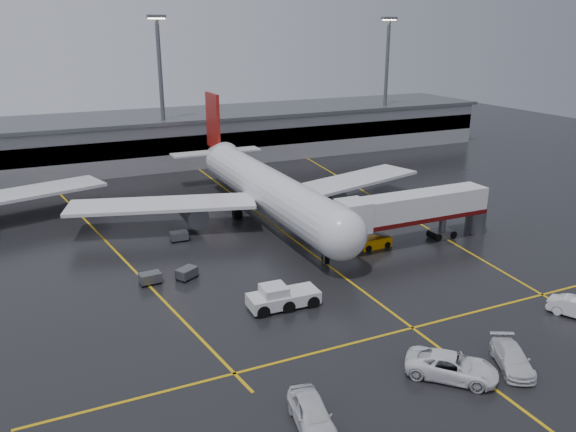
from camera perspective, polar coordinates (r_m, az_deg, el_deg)
name	(u,v)px	position (r m, az deg, el deg)	size (l,w,h in m)	color
ground	(296,242)	(66.07, 0.84, -2.57)	(220.00, 220.00, 0.00)	black
apron_line_centre	(296,242)	(66.06, 0.84, -2.57)	(0.25, 90.00, 0.02)	gold
apron_line_stop	(412,328)	(49.01, 12.28, -10.82)	(60.00, 0.25, 0.02)	gold
apron_line_left	(104,240)	(70.00, -17.80, -2.26)	(0.25, 70.00, 0.02)	gold
apron_line_right	(379,200)	(82.88, 9.09, 1.56)	(0.25, 70.00, 0.02)	gold
terminal	(184,136)	(108.67, -10.28, 7.79)	(122.00, 19.00, 8.60)	gray
light_mast_mid	(161,84)	(100.43, -12.53, 12.68)	(3.00, 1.20, 25.45)	#595B60
light_mast_right	(386,75)	(118.66, 9.76, 13.63)	(3.00, 1.20, 25.45)	#595B60
main_airliner	(264,186)	(73.19, -2.44, 2.96)	(48.80, 45.60, 14.10)	silver
jet_bridge	(415,210)	(65.91, 12.50, 0.54)	(19.90, 3.40, 6.05)	silver
pushback_tractor	(282,298)	(50.82, -0.65, -8.14)	(6.38, 2.89, 2.25)	silver
belt_loader	(374,242)	(64.97, 8.58, -2.60)	(3.82, 1.85, 2.40)	orange
service_van_a	(452,366)	(43.08, 15.96, -14.17)	(2.93, 6.36, 1.77)	white
service_van_b	(512,358)	(45.60, 21.40, -13.03)	(2.12, 5.22, 1.52)	silver
service_van_d	(312,414)	(37.19, 2.42, -19.11)	(2.17, 5.40, 1.84)	silver
baggage_cart_a	(187,273)	(57.23, -10.04, -5.59)	(2.38, 2.15, 1.12)	#595B60
baggage_cart_b	(150,278)	(56.88, -13.55, -5.99)	(2.09, 1.45, 1.12)	#595B60
baggage_cart_c	(179,236)	(67.32, -10.79, -1.94)	(2.07, 1.41, 1.12)	#595B60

